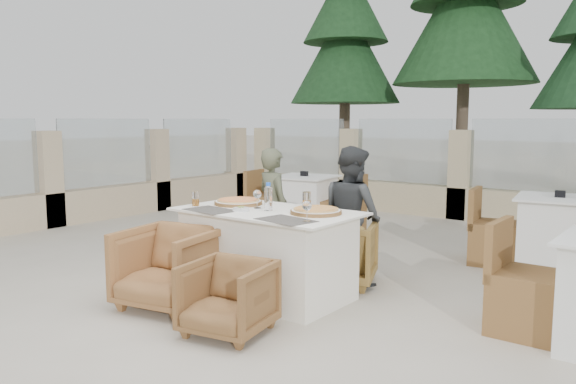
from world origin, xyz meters
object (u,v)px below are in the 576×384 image
Objects in this scene: armchair_far_right at (340,252)px; diner_right at (352,215)px; wine_glass_centre at (257,198)px; pizza_right at (316,210)px; bg_table_b at (558,234)px; beer_glass_right at (307,200)px; armchair_far_left at (291,238)px; diner_left at (273,208)px; water_bottle at (268,197)px; beer_glass_left at (196,199)px; pizza_left at (238,201)px; wine_glass_corner at (307,210)px; bg_table_a at (304,203)px; armchair_near_right at (228,298)px; dining_table at (267,253)px; olive_dish at (241,209)px; armchair_near_left at (168,267)px.

armchair_far_right is 0.51× the size of diner_right.
wine_glass_centre reaches higher than armchair_far_right.
wine_glass_centre is at bearing -172.99° from pizza_right.
beer_glass_right is at bearing -135.69° from bg_table_b.
diner_right reaches higher than beer_glass_right.
armchair_far_left is 0.37m from diner_left.
wine_glass_centre is (-0.16, 0.04, -0.03)m from water_bottle.
wine_glass_centre is 3.17m from bg_table_b.
beer_glass_left reaches higher than armchair_far_right.
wine_glass_corner is (1.04, -0.35, 0.06)m from pizza_left.
bg_table_a is at bearing 117.59° from wine_glass_centre.
beer_glass_left is at bearing 136.08° from armchair_near_right.
wine_glass_centre reaches higher than bg_table_b.
dining_table is 2.38× the size of armchair_far_right.
pizza_left is 0.30m from wine_glass_centre.
armchair_far_left is (-0.88, 0.81, -0.49)m from pizza_right.
beer_glass_right is 1.36× the size of olive_dish.
beer_glass_right is 0.12× the size of diner_left.
wine_glass_corner is 0.11× the size of bg_table_b.
pizza_right is 2.36× the size of wine_glass_centre.
pizza_right is at bearing -129.90° from bg_table_b.
dining_table is 10.66× the size of beer_glass_right.
diner_left reaches higher than olive_dish.
wine_glass_corner reaches higher than pizza_right.
wine_glass_centre is 0.59m from beer_glass_left.
bg_table_b is at bearing 52.78° from olive_dish.
bg_table_a is at bearing 126.11° from wine_glass_corner.
armchair_near_right is 3.65m from bg_table_b.
beer_glass_left is at bearing 21.45° from armchair_far_right.
armchair_near_right is (-0.10, -0.97, -0.53)m from pizza_right.
diner_right is 2.23m from bg_table_b.
dining_table is 14.55× the size of olive_dish.
wine_glass_corner is (0.58, -0.24, -0.03)m from water_bottle.
wine_glass_centre is 1.00× the size of wine_glass_corner.
armchair_far_right is at bearing -56.04° from bg_table_a.
armchair_near_left is 0.58× the size of diner_left.
bg_table_b is (1.55, 1.73, 0.08)m from armchair_far_right.
armchair_near_right is (0.78, -1.79, -0.04)m from armchair_far_left.
diner_left is at bearing -26.59° from armchair_far_right.
bg_table_b is (1.62, 2.18, -0.46)m from beer_glass_right.
beer_glass_left is 1.34m from armchair_near_right.
diner_right is (1.07, 1.00, -0.18)m from beer_glass_left.
pizza_right reaches higher than armchair_far_right.
wine_glass_corner is 1.67× the size of olive_dish.
wine_glass_centre is 0.44m from beer_glass_right.
armchair_near_left is 0.56× the size of diner_right.
dining_table is 0.62m from pizza_right.
pizza_left is 0.40m from olive_dish.
water_bottle is at bearing -135.63° from bg_table_b.
armchair_far_left is 0.90m from diner_right.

